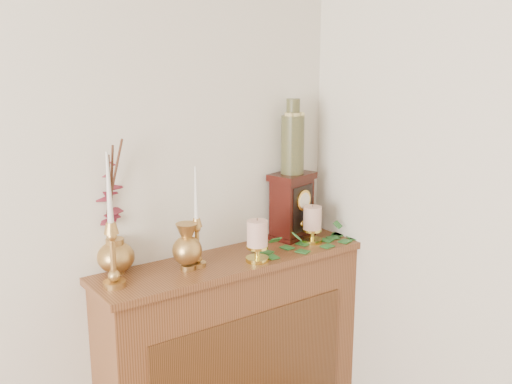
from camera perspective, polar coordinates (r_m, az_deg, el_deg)
console_shelf at (r=2.80m, az=-2.13°, el=-15.79°), size 1.24×0.34×0.93m
candlestick_left at (r=2.30m, az=-13.54°, el=-4.83°), size 0.09×0.09×0.52m
candlestick_center at (r=2.47m, az=-5.65°, el=-4.04°), size 0.07×0.07×0.42m
bud_vase at (r=2.44m, az=-6.59°, el=-5.24°), size 0.12×0.12×0.20m
ginger_jar at (r=2.45m, az=-13.72°, el=-1.87°), size 0.23×0.24×0.55m
pillar_candle_left at (r=2.52m, az=0.12°, el=-4.47°), size 0.10×0.10×0.19m
pillar_candle_right at (r=2.77m, az=5.38°, el=-2.91°), size 0.09×0.09×0.18m
ivy_garland at (r=2.75m, az=4.19°, el=-4.83°), size 0.51×0.22×0.09m
mantel_clock at (r=2.83m, az=3.46°, el=-1.35°), size 0.24×0.19×0.31m
ceramic_vase at (r=2.77m, az=3.51°, el=4.93°), size 0.11×0.11×0.35m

